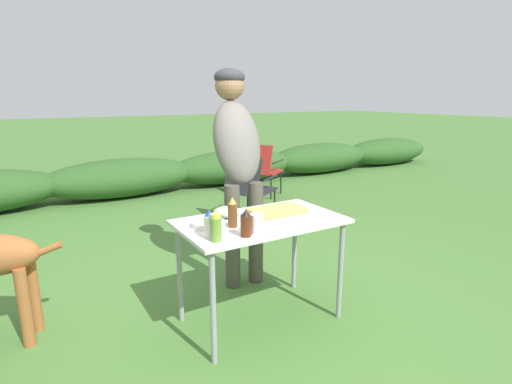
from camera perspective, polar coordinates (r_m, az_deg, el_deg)
ground_plane at (r=2.99m, az=0.65°, el=-17.61°), size 60.00×60.00×0.00m
shrub_hedge at (r=6.59m, az=-18.69°, el=1.93°), size 14.40×0.90×0.60m
folding_table at (r=2.71m, az=0.69°, el=-5.53°), size 1.10×0.64×0.74m
food_tray at (r=2.76m, az=2.96°, el=-2.92°), size 0.43×0.25×0.06m
plate_stack at (r=2.57m, az=-6.79°, el=-4.49°), size 0.22×0.22×0.04m
mixing_bowl at (r=2.75m, az=-4.17°, el=-2.83°), size 0.19×0.19×0.07m
paper_cup_stack at (r=2.40m, az=0.10°, el=-4.59°), size 0.08×0.08×0.12m
mayo_bottle at (r=2.36m, az=-6.69°, el=-4.56°), size 0.06×0.06×0.17m
relish_jar at (r=2.29m, az=-5.75°, el=-5.11°), size 0.07×0.07×0.16m
beer_bottle at (r=2.52m, az=-3.37°, el=-2.99°), size 0.06×0.06×0.19m
bbq_sauce_bottle at (r=2.35m, az=-1.47°, el=-4.56°), size 0.06×0.06×0.16m
standing_person_with_beanie at (r=3.26m, az=-2.72°, el=5.87°), size 0.42×0.55×1.77m
camp_chair_green_behind_table at (r=4.96m, az=-0.93°, el=0.98°), size 0.74×0.70×0.83m
camp_chair_near_hedge at (r=6.21m, az=0.82°, el=3.54°), size 0.75×0.71×0.83m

